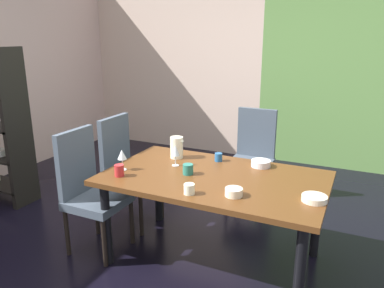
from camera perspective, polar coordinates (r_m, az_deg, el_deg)
name	(u,v)px	position (r m, az deg, el deg)	size (l,w,h in m)	color
ground_plane	(156,240)	(3.50, -5.52, -14.33)	(5.40, 5.55, 0.02)	black
back_panel_interior	(172,63)	(6.02, -3.01, 12.27)	(2.89, 0.10, 2.69)	beige
garden_window_panel	(359,69)	(5.32, 24.12, 10.36)	(2.52, 0.10, 2.69)	#618E48
dining_table	(214,186)	(2.92, 3.38, -6.34)	(1.68, 1.01, 0.73)	#583317
chair_left_far	(126,167)	(3.63, -10.08, -3.50)	(0.45, 0.44, 1.04)	#45505D
chair_head_far	(253,153)	(4.08, 9.25, -1.34)	(0.44, 0.45, 1.01)	#45505D
chair_left_near	(89,187)	(3.24, -15.45, -6.34)	(0.45, 0.44, 1.03)	#45505D
wine_glass_front	(122,155)	(3.02, -10.63, -1.66)	(0.07, 0.07, 0.17)	silver
wine_glass_right	(175,151)	(3.07, -2.55, -1.05)	(0.07, 0.07, 0.18)	silver
serving_bowl_rear	(314,198)	(2.58, 18.15, -7.89)	(0.17, 0.17, 0.04)	beige
serving_bowl_near_window	(261,163)	(3.13, 10.45, -2.93)	(0.16, 0.16, 0.05)	silver
serving_bowl_south	(234,192)	(2.55, 6.39, -7.30)	(0.12, 0.12, 0.05)	beige
cup_near_shelf	(189,189)	(2.56, -0.43, -6.87)	(0.07, 0.07, 0.07)	white
cup_corner	(218,157)	(3.21, 4.06, -2.01)	(0.07, 0.07, 0.07)	#245B96
cup_center	(119,170)	(2.92, -11.03, -3.98)	(0.07, 0.07, 0.09)	red
cup_left	(188,169)	(2.90, -0.62, -3.87)	(0.08, 0.08, 0.08)	#287465
pitcher_east	(177,147)	(3.27, -2.35, -0.51)	(0.13, 0.11, 0.19)	white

